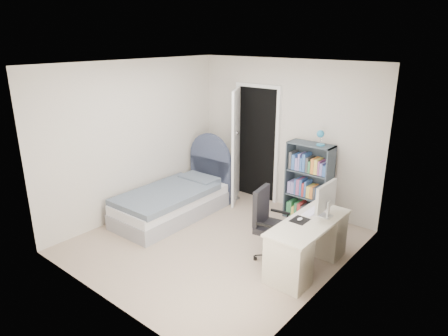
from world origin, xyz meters
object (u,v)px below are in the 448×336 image
Objects in this scene: bed at (175,199)px; bookcase at (309,186)px; office_chair at (269,221)px; nightstand at (212,169)px; desk at (308,242)px; floor_lamp at (235,172)px.

bookcase is (1.76, 1.23, 0.30)m from bed.
nightstand is at bearing 147.20° from office_chair.
bookcase reaches higher than desk.
office_chair is at bearing -4.41° from bed.
nightstand is 0.75m from floor_lamp.
bed is 2.17m from bookcase.
floor_lamp is 1.41m from bookcase.
bookcase is 1.45m from desk.
floor_lamp is at bearing 73.09° from bed.
floor_lamp reaches higher than desk.
office_chair is at bearing -39.53° from floor_lamp.
bed is 1.23m from floor_lamp.
bed is 2.45m from desk.
bookcase is at bearing 118.65° from desk.
nightstand is 0.39× the size of bookcase.
bookcase is 1.54× the size of office_chair.
floor_lamp is 1.31× the size of office_chair.
office_chair is (1.93, -0.15, 0.26)m from bed.
desk is at bearing -0.67° from bed.
bookcase is (1.41, 0.08, 0.06)m from floor_lamp.
bed is 1.50× the size of desk.
nightstand is 0.60× the size of office_chair.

